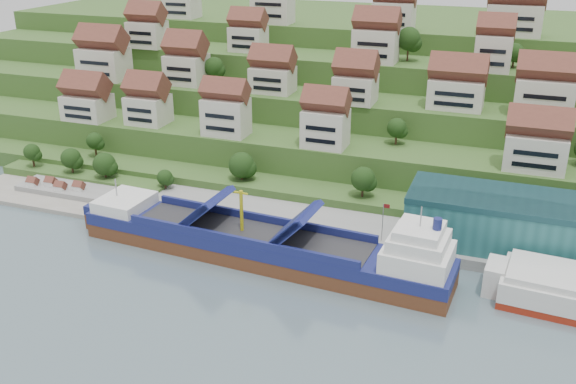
% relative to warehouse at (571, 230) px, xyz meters
% --- Properties ---
extents(ground, '(300.00, 300.00, 0.00)m').
position_rel_warehouse_xyz_m(ground, '(-52.00, -17.00, -7.20)').
color(ground, slate).
rests_on(ground, ground).
extents(quay, '(180.00, 14.00, 2.20)m').
position_rel_warehouse_xyz_m(quay, '(-32.00, -2.00, -6.10)').
color(quay, gray).
rests_on(quay, ground).
extents(pebble_beach, '(45.00, 20.00, 1.00)m').
position_rel_warehouse_xyz_m(pebble_beach, '(-110.00, -5.00, -6.70)').
color(pebble_beach, gray).
rests_on(pebble_beach, ground).
extents(hillside, '(260.00, 128.00, 31.00)m').
position_rel_warehouse_xyz_m(hillside, '(-52.00, 86.55, 3.46)').
color(hillside, '#2D4C1E').
rests_on(hillside, ground).
extents(hillside_village, '(158.15, 63.65, 29.71)m').
position_rel_warehouse_xyz_m(hillside_village, '(-51.80, 43.22, 17.24)').
color(hillside_village, beige).
rests_on(hillside_village, ground).
extents(hillside_trees, '(140.60, 62.15, 30.98)m').
position_rel_warehouse_xyz_m(hillside_trees, '(-60.10, 27.84, 9.55)').
color(hillside_trees, '#1E3D14').
rests_on(hillside_trees, ground).
extents(warehouse, '(60.00, 15.00, 10.00)m').
position_rel_warehouse_xyz_m(warehouse, '(0.00, 0.00, 0.00)').
color(warehouse, '#256466').
rests_on(warehouse, quay).
extents(flagpole, '(1.28, 0.16, 8.00)m').
position_rel_warehouse_xyz_m(flagpole, '(-33.89, -7.00, -0.32)').
color(flagpole, gray).
rests_on(flagpole, quay).
extents(beach_huts, '(14.40, 3.70, 2.20)m').
position_rel_warehouse_xyz_m(beach_huts, '(-112.00, -6.25, -5.10)').
color(beach_huts, white).
rests_on(beach_huts, pebble_beach).
extents(cargo_ship, '(73.83, 15.96, 16.19)m').
position_rel_warehouse_xyz_m(cargo_ship, '(-53.08, -18.27, -4.07)').
color(cargo_ship, '#572F1A').
rests_on(cargo_ship, ground).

